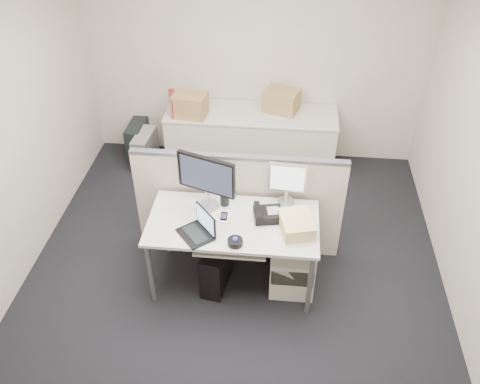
# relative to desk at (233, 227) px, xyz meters

# --- Properties ---
(floor) EXTENTS (4.00, 4.50, 0.01)m
(floor) POSITION_rel_desk_xyz_m (0.00, 0.00, -0.67)
(floor) COLOR black
(floor) RESTS_ON ground
(wall_back) EXTENTS (4.00, 0.02, 2.70)m
(wall_back) POSITION_rel_desk_xyz_m (0.00, 2.25, 0.69)
(wall_back) COLOR #B5AA9D
(wall_back) RESTS_ON ground
(desk) EXTENTS (1.50, 0.75, 0.73)m
(desk) POSITION_rel_desk_xyz_m (0.00, 0.00, 0.00)
(desk) COLOR #B4B2A8
(desk) RESTS_ON floor
(keyboard_tray) EXTENTS (0.62, 0.32, 0.02)m
(keyboard_tray) POSITION_rel_desk_xyz_m (0.00, -0.18, -0.04)
(keyboard_tray) COLOR #B4B2A8
(keyboard_tray) RESTS_ON desk
(drawer_pedestal) EXTENTS (0.40, 0.55, 0.65)m
(drawer_pedestal) POSITION_rel_desk_xyz_m (0.55, 0.05, -0.34)
(drawer_pedestal) COLOR beige
(drawer_pedestal) RESTS_ON floor
(cubicle_partition) EXTENTS (2.00, 0.06, 1.10)m
(cubicle_partition) POSITION_rel_desk_xyz_m (0.00, 0.45, -0.11)
(cubicle_partition) COLOR beige
(cubicle_partition) RESTS_ON floor
(back_counter) EXTENTS (2.00, 0.60, 0.72)m
(back_counter) POSITION_rel_desk_xyz_m (0.00, 1.93, -0.30)
(back_counter) COLOR beige
(back_counter) RESTS_ON floor
(monitor_main) EXTENTS (0.58, 0.38, 0.54)m
(monitor_main) POSITION_rel_desk_xyz_m (-0.25, 0.18, 0.34)
(monitor_main) COLOR black
(monitor_main) RESTS_ON desk
(monitor_small) EXTENTS (0.35, 0.19, 0.42)m
(monitor_small) POSITION_rel_desk_xyz_m (0.45, 0.32, 0.27)
(monitor_small) COLOR #B7B7BC
(monitor_small) RESTS_ON desk
(laptop) EXTENTS (0.36, 0.37, 0.22)m
(laptop) POSITION_rel_desk_xyz_m (-0.30, -0.21, 0.18)
(laptop) COLOR black
(laptop) RESTS_ON desk
(trackball) EXTENTS (0.17, 0.17, 0.05)m
(trackball) POSITION_rel_desk_xyz_m (0.05, -0.28, 0.09)
(trackball) COLOR black
(trackball) RESTS_ON desk
(desk_phone) EXTENTS (0.28, 0.24, 0.08)m
(desk_phone) POSITION_rel_desk_xyz_m (0.30, 0.08, 0.10)
(desk_phone) COLOR black
(desk_phone) RESTS_ON desk
(paper_stack) EXTENTS (0.29, 0.33, 0.01)m
(paper_stack) POSITION_rel_desk_xyz_m (-0.12, 0.12, 0.07)
(paper_stack) COLOR white
(paper_stack) RESTS_ON desk
(sticky_pad) EXTENTS (0.09, 0.09, 0.01)m
(sticky_pad) POSITION_rel_desk_xyz_m (-0.05, 0.00, 0.07)
(sticky_pad) COLOR yellow
(sticky_pad) RESTS_ON desk
(travel_mug) EXTENTS (0.09, 0.09, 0.17)m
(travel_mug) POSITION_rel_desk_xyz_m (-0.10, 0.22, 0.15)
(travel_mug) COLOR black
(travel_mug) RESTS_ON desk
(banana) EXTENTS (0.18, 0.05, 0.04)m
(banana) POSITION_rel_desk_xyz_m (0.25, 0.10, 0.09)
(banana) COLOR gold
(banana) RESTS_ON desk
(cellphone) EXTENTS (0.06, 0.12, 0.02)m
(cellphone) POSITION_rel_desk_xyz_m (-0.09, 0.05, 0.07)
(cellphone) COLOR black
(cellphone) RESTS_ON desk
(manila_folders) EXTENTS (0.34, 0.39, 0.13)m
(manila_folders) POSITION_rel_desk_xyz_m (0.55, -0.05, 0.13)
(manila_folders) COLOR #DBC785
(manila_folders) RESTS_ON desk
(keyboard) EXTENTS (0.48, 0.33, 0.03)m
(keyboard) POSITION_rel_desk_xyz_m (-0.05, -0.14, -0.02)
(keyboard) COLOR black
(keyboard) RESTS_ON keyboard_tray
(pc_tower_desk) EXTENTS (0.27, 0.52, 0.46)m
(pc_tower_desk) POSITION_rel_desk_xyz_m (-0.15, -0.05, -0.44)
(pc_tower_desk) COLOR black
(pc_tower_desk) RESTS_ON floor
(pc_tower_spare_dark) EXTENTS (0.20, 0.48, 0.44)m
(pc_tower_spare_dark) POSITION_rel_desk_xyz_m (-1.45, 2.03, -0.44)
(pc_tower_spare_dark) COLOR black
(pc_tower_spare_dark) RESTS_ON floor
(pc_tower_spare_silver) EXTENTS (0.23, 0.49, 0.44)m
(pc_tower_spare_silver) POSITION_rel_desk_xyz_m (-1.30, 1.81, -0.44)
(pc_tower_spare_silver) COLOR #B7B7BC
(pc_tower_spare_silver) RESTS_ON floor
(cardboard_box_left) EXTENTS (0.41, 0.33, 0.28)m
(cardboard_box_left) POSITION_rel_desk_xyz_m (-0.70, 1.81, 0.20)
(cardboard_box_left) COLOR tan
(cardboard_box_left) RESTS_ON back_counter
(cardboard_box_right) EXTENTS (0.45, 0.40, 0.27)m
(cardboard_box_right) POSITION_rel_desk_xyz_m (0.34, 2.03, 0.19)
(cardboard_box_right) COLOR tan
(cardboard_box_right) RESTS_ON back_counter
(red_binder) EXTENTS (0.15, 0.29, 0.27)m
(red_binder) POSITION_rel_desk_xyz_m (-0.90, 1.83, 0.19)
(red_binder) COLOR maroon
(red_binder) RESTS_ON back_counter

